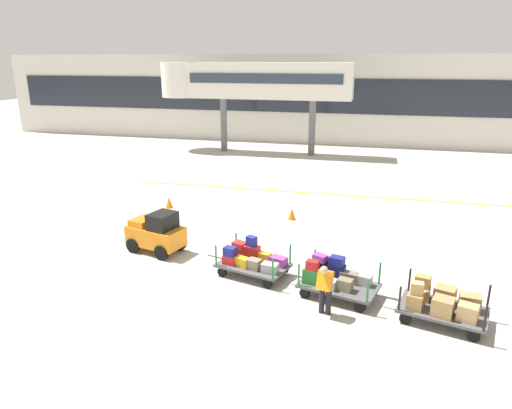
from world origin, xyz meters
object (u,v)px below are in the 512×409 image
at_px(baggage_handler, 325,287).
at_px(safety_cone_far, 169,202).
at_px(baggage_cart_middle, 334,278).
at_px(baggage_tug, 156,233).
at_px(baggage_cart_tail, 442,303).
at_px(baggage_cart_lead, 252,260).
at_px(safety_cone_near, 292,214).

bearing_deg(baggage_handler, safety_cone_far, 136.24).
relative_size(baggage_cart_middle, safety_cone_far, 5.61).
xyz_separation_m(baggage_tug, baggage_cart_middle, (6.79, -1.73, -0.21)).
xyz_separation_m(baggage_cart_tail, baggage_handler, (-3.17, -0.43, 0.30)).
bearing_deg(safety_cone_far, baggage_cart_lead, -46.37).
distance_m(baggage_tug, safety_cone_far, 5.45).
relative_size(safety_cone_near, safety_cone_far, 1.00).
relative_size(baggage_cart_middle, baggage_cart_tail, 1.00).
xyz_separation_m(baggage_cart_middle, baggage_handler, (-0.16, -1.27, 0.32)).
height_order(baggage_cart_lead, safety_cone_far, baggage_cart_lead).
bearing_deg(safety_cone_near, baggage_tug, -131.30).
relative_size(baggage_cart_lead, safety_cone_far, 5.61).
distance_m(baggage_tug, baggage_handler, 7.27).
xyz_separation_m(baggage_tug, safety_cone_near, (4.29, 4.88, -0.48)).
relative_size(baggage_cart_tail, safety_cone_far, 5.61).
height_order(baggage_cart_lead, baggage_cart_middle, baggage_cart_lead).
xyz_separation_m(baggage_cart_middle, baggage_cart_tail, (3.01, -0.83, 0.02)).
bearing_deg(baggage_cart_middle, safety_cone_far, 141.60).
height_order(baggage_cart_tail, safety_cone_far, baggage_cart_tail).
xyz_separation_m(baggage_tug, safety_cone_far, (-1.84, 5.10, -0.48)).
height_order(baggage_tug, baggage_handler, baggage_tug).
distance_m(baggage_cart_middle, baggage_cart_tail, 3.12).
distance_m(baggage_tug, baggage_cart_lead, 4.12).
height_order(baggage_tug, safety_cone_near, baggage_tug).
bearing_deg(baggage_cart_tail, safety_cone_far, 146.59).
height_order(baggage_cart_tail, safety_cone_near, baggage_cart_tail).
bearing_deg(safety_cone_near, baggage_cart_tail, -53.52).
bearing_deg(baggage_cart_middle, safety_cone_near, 110.72).
bearing_deg(baggage_tug, baggage_cart_middle, -14.34).
relative_size(baggage_handler, safety_cone_near, 2.84).
bearing_deg(baggage_handler, safety_cone_near, 106.52).
xyz_separation_m(baggage_cart_tail, safety_cone_near, (-5.51, 7.45, -0.29)).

